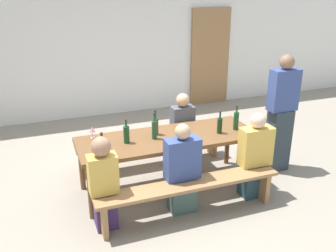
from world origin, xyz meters
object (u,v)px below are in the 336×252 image
Objects in this scene: tasting_table at (168,142)px; seated_guest_near_2 at (255,158)px; wine_glass_1 at (253,126)px; wine_bottle_2 at (220,125)px; bench_far at (151,143)px; wine_bottle_0 at (126,134)px; wine_bottle_5 at (154,129)px; wine_glass_0 at (92,130)px; standing_host at (281,116)px; wine_bottle_3 at (103,149)px; bench_near at (189,189)px; seated_guest_far_0 at (182,131)px; wine_bottle_1 at (155,126)px; seated_guest_near_0 at (104,184)px; wooden_door at (210,57)px; wine_bottle_4 at (236,121)px.

seated_guest_near_2 is (0.97, -0.57, -0.14)m from tasting_table.
wine_bottle_2 is at bearing 148.30° from wine_glass_1.
bench_far is at bearing 37.02° from seated_guest_near_2.
wine_bottle_0 reaches higher than bench_far.
wine_bottle_5 is 2.13× the size of wine_glass_0.
wine_bottle_2 is at bearing -5.73° from wine_bottle_0.
seated_guest_near_2 is 0.67× the size of standing_host.
wine_bottle_3 is at bearing 6.26° from standing_host.
wine_bottle_5 is at bearing 104.55° from bench_near.
tasting_table is at bearing 161.64° from wine_glass_1.
bench_near is at bearing -22.77° from wine_bottle_3.
wine_bottle_2 is 1.64× the size of wine_glass_1.
seated_guest_near_2 is at bearing 25.01° from seated_guest_far_0.
wine_bottle_1 is 0.30× the size of seated_guest_near_0.
seated_guest_near_2 is at bearing -32.51° from wine_bottle_1.
wooden_door is at bearing 48.72° from wine_bottle_3.
wine_glass_1 is 1.15m from seated_guest_far_0.
wine_bottle_1 is 0.79m from seated_guest_far_0.
wine_bottle_4 reaches higher than wine_bottle_0.
standing_host is at bearing 6.26° from wine_bottle_3.
wine_bottle_0 is at bearing 176.62° from wine_bottle_4.
wine_bottle_1 is at bearing -102.24° from bench_far.
wine_bottle_1 is 1.05× the size of wine_bottle_3.
wine_glass_0 is at bearing 157.87° from wine_bottle_5.
wine_glass_0 is 0.14× the size of seated_guest_near_0.
wine_glass_0 is at bearing -155.66° from bench_far.
bench_near is 6.59× the size of wine_bottle_5.
wine_bottle_2 reaches higher than bench_far.
wine_glass_0 is (-1.61, 0.42, 0.00)m from wine_bottle_2.
wine_bottle_5 is 1.85× the size of wine_glass_1.
standing_host is (2.69, 0.53, 0.29)m from seated_guest_near_0.
seated_guest_far_0 reaches higher than wine_bottle_1.
standing_host is (-0.48, -3.25, -0.22)m from wooden_door.
tasting_table is 0.79m from bench_far.
seated_guest_near_2 is (0.02, -0.48, -0.34)m from wine_bottle_4.
seated_guest_far_0 reaches higher than seated_guest_near_0.
seated_guest_near_0 reaches higher than wine_bottle_4.
bench_near is 7.41× the size of wine_bottle_0.
bench_near is 0.90m from wine_bottle_5.
bench_far is at bearing -131.32° from wooden_door.
wine_bottle_1 is 0.15m from wine_bottle_5.
wine_glass_0 is (-0.01, 0.63, 0.00)m from wine_bottle_3.
wine_bottle_2 is 0.80m from seated_guest_far_0.
seated_guest_near_2 reaches higher than seated_guest_near_0.
tasting_table is at bearing 169.88° from wine_bottle_2.
wine_bottle_1 is 1.00× the size of wine_bottle_4.
bench_near is 2.00× the size of seated_guest_far_0.
bench_near is 14.05× the size of wine_glass_0.
wine_bottle_2 is at bearing 32.61° from seated_guest_near_2.
bench_near is 6.78× the size of wine_bottle_1.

